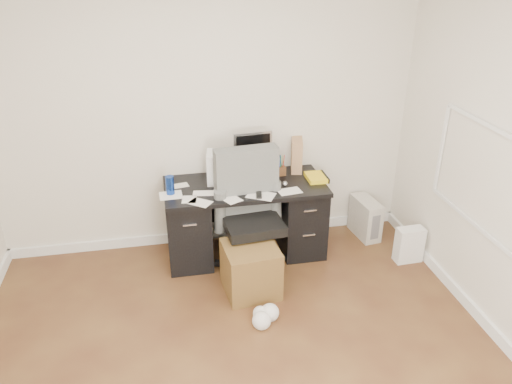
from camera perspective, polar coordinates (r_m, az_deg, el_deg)
ground at (r=3.74m, az=-1.32°, el=-21.03°), size 4.00×4.00×0.00m
room_shell at (r=2.79m, az=-1.12°, el=3.33°), size 4.02×4.02×2.71m
desk at (r=4.83m, az=-1.24°, el=-2.90°), size 1.50×0.70×0.75m
loose_papers at (r=4.59m, az=-3.62°, el=0.41°), size 1.10×0.60×0.00m
lcd_monitor at (r=4.72m, az=-0.38°, el=4.30°), size 0.39×0.25×0.47m
keyboard at (r=4.59m, az=-1.17°, el=0.59°), size 0.39×0.16×0.02m
computer_mouse at (r=4.62m, az=3.32°, el=0.94°), size 0.05×0.05×0.05m
travel_mug at (r=4.52m, az=-9.80°, el=0.77°), size 0.09×0.09×0.17m
white_binder at (r=4.69m, az=-5.25°, el=2.83°), size 0.15×0.26×0.29m
magazine_file at (r=4.94m, az=4.67°, el=4.30°), size 0.20×0.30×0.32m
pen_cup at (r=4.83m, az=2.99°, el=3.08°), size 0.09×0.09×0.20m
yellow_book at (r=4.80m, az=6.91°, el=1.67°), size 0.18×0.24×0.04m
paper_remote at (r=4.45m, az=0.57°, el=-0.29°), size 0.31×0.29×0.02m
office_chair at (r=4.46m, az=-0.45°, el=-2.80°), size 0.71×0.71×1.16m
pc_tower at (r=5.34m, az=12.38°, el=-2.89°), size 0.23×0.43×0.41m
shopping_bag at (r=5.03m, az=17.10°, el=-5.78°), size 0.27×0.20×0.35m
wicker_basket at (r=4.39m, az=-0.60°, el=-8.81°), size 0.49×0.49×0.45m
desk_printer at (r=5.23m, az=5.29°, el=-4.32°), size 0.41×0.38×0.20m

